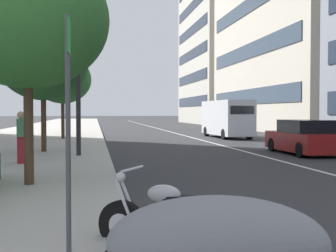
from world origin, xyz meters
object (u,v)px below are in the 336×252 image
street_lamp_with_banners (87,16)px  street_tree_mid_sidewalk (63,79)px  parking_sign_by_curb (68,114)px  street_tree_by_lamp_post (43,62)px  pedestrian_on_plaza (21,137)px  car_approaching_light (305,138)px  motorcycle_mid_row (215,246)px  motorcycle_under_tarp (175,223)px  delivery_van_ahead (227,118)px  street_tree_near_plaza_corner (28,19)px

street_lamp_with_banners → street_tree_mid_sidewalk: bearing=8.6°
parking_sign_by_curb → street_tree_by_lamp_post: size_ratio=0.52×
parking_sign_by_curb → pedestrian_on_plaza: bearing=11.9°
parking_sign_by_curb → pedestrian_on_plaza: 10.18m
car_approaching_light → street_tree_by_lamp_post: 11.75m
street_tree_by_lamp_post → pedestrian_on_plaza: 5.26m
motorcycle_mid_row → motorcycle_under_tarp: (1.48, 0.12, -0.15)m
parking_sign_by_curb → delivery_van_ahead: bearing=-20.8°
street_tree_near_plaza_corner → pedestrian_on_plaza: (4.43, 0.88, -2.96)m
motorcycle_mid_row → street_tree_mid_sidewalk: street_tree_mid_sidewalk is taller
motorcycle_mid_row → street_tree_near_plaza_corner: 7.94m
street_tree_near_plaza_corner → street_tree_mid_sidewalk: bearing=1.5°
motorcycle_under_tarp → car_approaching_light: (12.56, -8.05, 0.28)m
car_approaching_light → pedestrian_on_plaza: 11.83m
delivery_van_ahead → parking_sign_by_curb: parking_sign_by_curb is taller
street_lamp_with_banners → street_tree_near_plaza_corner: 7.13m
car_approaching_light → pedestrian_on_plaza: pedestrian_on_plaza is taller
car_approaching_light → street_tree_by_lamp_post: street_tree_by_lamp_post is taller
street_tree_near_plaza_corner → pedestrian_on_plaza: size_ratio=3.18×
parking_sign_by_curb → street_tree_near_plaza_corner: bearing=12.5°
motorcycle_mid_row → pedestrian_on_plaza: (11.10, 3.52, 0.44)m
motorcycle_mid_row → parking_sign_by_curb: 2.23m
motorcycle_under_tarp → street_lamp_with_banners: size_ratio=0.21×
motorcycle_mid_row → street_tree_by_lamp_post: bearing=-66.0°
street_tree_mid_sidewalk → motorcycle_under_tarp: bearing=-172.7°
motorcycle_mid_row → street_tree_mid_sidewalk: size_ratio=0.43×
motorcycle_mid_row → street_tree_mid_sidewalk: bearing=-70.8°
parking_sign_by_curb → street_tree_near_plaza_corner: (5.49, 1.22, 2.16)m
street_lamp_with_banners → motorcycle_under_tarp: bearing=-173.9°
street_tree_near_plaza_corner → motorcycle_mid_row: bearing=-158.4°
car_approaching_light → delivery_van_ahead: 12.53m
delivery_van_ahead → pedestrian_on_plaza: (-15.45, 11.72, -0.40)m
street_tree_near_plaza_corner → parking_sign_by_curb: bearing=-167.5°
street_tree_near_plaza_corner → street_tree_by_lamp_post: 8.81m
street_lamp_with_banners → street_tree_by_lamp_post: (1.93, 1.86, -1.58)m
pedestrian_on_plaza → street_tree_by_lamp_post: bearing=-100.3°
delivery_van_ahead → street_tree_mid_sidewalk: size_ratio=1.18×
parking_sign_by_curb → street_lamp_with_banners: size_ratio=0.30×
motorcycle_mid_row → parking_sign_by_curb: parking_sign_by_curb is taller
motorcycle_under_tarp → motorcycle_mid_row: bearing=126.8°
motorcycle_mid_row → delivery_van_ahead: 27.80m
street_tree_near_plaza_corner → street_tree_by_lamp_post: bearing=4.1°
motorcycle_under_tarp → street_tree_mid_sidewalk: street_tree_mid_sidewalk is taller
parking_sign_by_curb → pedestrian_on_plaza: (9.93, 2.10, -0.80)m
motorcycle_mid_row → parking_sign_by_curb: (1.17, 1.42, 1.25)m
delivery_van_ahead → pedestrian_on_plaza: delivery_van_ahead is taller
delivery_van_ahead → motorcycle_mid_row: bearing=160.7°
car_approaching_light → street_lamp_with_banners: 10.53m
street_tree_near_plaza_corner → pedestrian_on_plaza: bearing=11.2°
street_tree_by_lamp_post → street_tree_mid_sidewalk: (9.41, -0.15, -0.06)m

